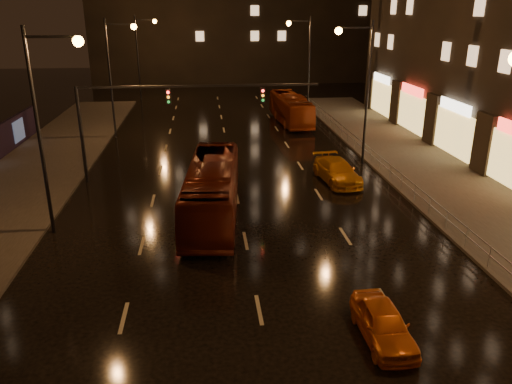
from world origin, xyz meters
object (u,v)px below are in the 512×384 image
at_px(bus_red, 212,190).
at_px(taxi_far, 337,171).
at_px(taxi_near, 383,323).
at_px(bus_curb, 291,109).

distance_m(bus_red, taxi_far, 9.61).
relative_size(bus_red, taxi_near, 2.98).
bearing_deg(bus_curb, taxi_far, -93.36).
bearing_deg(bus_red, bus_curb, 75.42).
height_order(bus_red, taxi_far, bus_red).
relative_size(bus_curb, taxi_far, 2.02).
height_order(bus_red, bus_curb, bus_red).
bearing_deg(taxi_near, taxi_far, 79.64).
bearing_deg(bus_curb, taxi_near, -97.76).
distance_m(taxi_near, taxi_far, 16.68).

